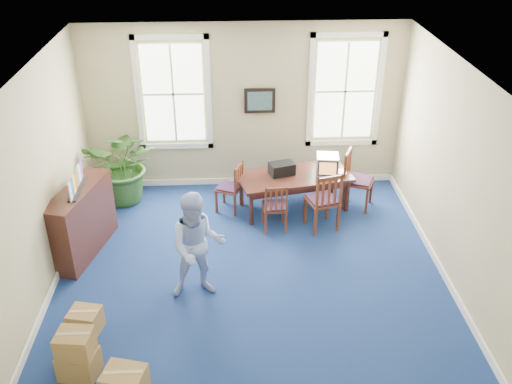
{
  "coord_description": "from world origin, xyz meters",
  "views": [
    {
      "loc": [
        -0.27,
        -6.9,
        5.44
      ],
      "look_at": [
        0.1,
        0.6,
        1.25
      ],
      "focal_mm": 40.0,
      "sensor_mm": 36.0,
      "label": 1
    }
  ],
  "objects_px": {
    "man": "(198,246)",
    "potted_plant": "(124,164)",
    "crt_tv": "(327,164)",
    "chair_near_left": "(275,206)",
    "credenza": "(81,220)",
    "cardboard_boxes": "(93,347)",
    "conference_table": "(294,191)"
  },
  "relations": [
    {
      "from": "conference_table",
      "to": "credenza",
      "type": "xyz_separation_m",
      "value": [
        -3.57,
        -1.23,
        0.26
      ]
    },
    {
      "from": "credenza",
      "to": "potted_plant",
      "type": "distance_m",
      "value": 1.74
    },
    {
      "from": "man",
      "to": "credenza",
      "type": "relative_size",
      "value": 1.08
    },
    {
      "from": "conference_table",
      "to": "cardboard_boxes",
      "type": "bearing_deg",
      "value": -139.37
    },
    {
      "from": "man",
      "to": "potted_plant",
      "type": "distance_m",
      "value": 3.2
    },
    {
      "from": "credenza",
      "to": "potted_plant",
      "type": "xyz_separation_m",
      "value": [
        0.45,
        1.67,
        0.15
      ]
    },
    {
      "from": "crt_tv",
      "to": "cardboard_boxes",
      "type": "xyz_separation_m",
      "value": [
        -3.5,
        -3.87,
        -0.51
      ]
    },
    {
      "from": "conference_table",
      "to": "potted_plant",
      "type": "relative_size",
      "value": 1.34
    },
    {
      "from": "potted_plant",
      "to": "cardboard_boxes",
      "type": "distance_m",
      "value": 4.3
    },
    {
      "from": "crt_tv",
      "to": "credenza",
      "type": "distance_m",
      "value": 4.36
    },
    {
      "from": "conference_table",
      "to": "man",
      "type": "distance_m",
      "value": 2.95
    },
    {
      "from": "man",
      "to": "cardboard_boxes",
      "type": "distance_m",
      "value": 1.96
    },
    {
      "from": "chair_near_left",
      "to": "cardboard_boxes",
      "type": "height_order",
      "value": "chair_near_left"
    },
    {
      "from": "chair_near_left",
      "to": "cardboard_boxes",
      "type": "xyz_separation_m",
      "value": [
        -2.49,
        -3.14,
        -0.1
      ]
    },
    {
      "from": "conference_table",
      "to": "crt_tv",
      "type": "xyz_separation_m",
      "value": [
        0.59,
        0.05,
        0.52
      ]
    },
    {
      "from": "crt_tv",
      "to": "credenza",
      "type": "height_order",
      "value": "credenza"
    },
    {
      "from": "man",
      "to": "crt_tv",
      "type": "bearing_deg",
      "value": 41.5
    },
    {
      "from": "man",
      "to": "cardboard_boxes",
      "type": "relative_size",
      "value": 1.36
    },
    {
      "from": "potted_plant",
      "to": "chair_near_left",
      "type": "bearing_deg",
      "value": -22.71
    },
    {
      "from": "chair_near_left",
      "to": "man",
      "type": "distance_m",
      "value": 2.15
    },
    {
      "from": "conference_table",
      "to": "crt_tv",
      "type": "height_order",
      "value": "crt_tv"
    },
    {
      "from": "cardboard_boxes",
      "to": "credenza",
      "type": "bearing_deg",
      "value": 104.35
    },
    {
      "from": "potted_plant",
      "to": "cardboard_boxes",
      "type": "bearing_deg",
      "value": -87.11
    },
    {
      "from": "crt_tv",
      "to": "man",
      "type": "bearing_deg",
      "value": -125.78
    },
    {
      "from": "cardboard_boxes",
      "to": "crt_tv",
      "type": "bearing_deg",
      "value": 47.92
    },
    {
      "from": "crt_tv",
      "to": "man",
      "type": "relative_size",
      "value": 0.25
    },
    {
      "from": "crt_tv",
      "to": "chair_near_left",
      "type": "height_order",
      "value": "crt_tv"
    },
    {
      "from": "man",
      "to": "cardboard_boxes",
      "type": "bearing_deg",
      "value": -137.27
    },
    {
      "from": "chair_near_left",
      "to": "cardboard_boxes",
      "type": "bearing_deg",
      "value": 48.05
    },
    {
      "from": "credenza",
      "to": "potted_plant",
      "type": "relative_size",
      "value": 1.02
    },
    {
      "from": "conference_table",
      "to": "cardboard_boxes",
      "type": "height_order",
      "value": "cardboard_boxes"
    },
    {
      "from": "man",
      "to": "cardboard_boxes",
      "type": "height_order",
      "value": "man"
    }
  ]
}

